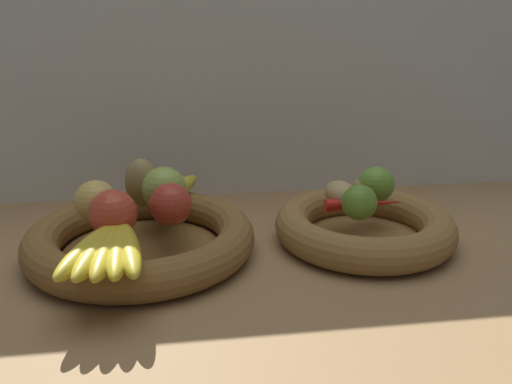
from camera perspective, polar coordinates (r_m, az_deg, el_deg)
The scene contains 16 objects.
ground_plane at distance 87.27cm, azimuth 0.97°, elevation -6.92°, with size 140.00×90.00×3.00cm, color #9E774C.
back_wall at distance 108.98cm, azimuth -1.45°, elevation 13.99°, with size 140.00×3.00×55.00cm.
fruit_bowl_left at distance 84.88cm, azimuth -12.38°, elevation -5.05°, with size 35.94×35.94×5.69cm.
fruit_bowl_right at distance 89.45cm, azimuth 11.72°, elevation -3.76°, with size 29.91×29.91×5.69cm.
apple_red_right at distance 80.55cm, azimuth -9.28°, elevation -1.33°, with size 6.54×6.54×6.54cm, color #B73828.
apple_red_front at distance 77.92cm, azimuth -15.32°, elevation -2.27°, with size 6.96×6.96×6.96cm, color #CC422D.
apple_green_back at distance 86.65cm, azimuth -10.00°, elevation 0.33°, with size 7.33×7.33×7.33cm, color #99B74C.
apple_golden_left at distance 84.50cm, azimuth -17.03°, elevation -0.97°, with size 6.55×6.55×6.55cm, color #DBB756.
pear_brown at distance 89.19cm, azimuth -12.32°, elevation 0.99°, with size 5.47×5.84×8.20cm, color olive.
banana_bunch_front at distance 71.43cm, azimuth -15.65°, elevation -5.84°, with size 12.20×19.45×3.23cm.
banana_bunch_back at distance 93.49cm, azimuth -9.60°, elevation 0.26°, with size 10.50×17.00×2.88cm.
potato_oblong at distance 89.05cm, azimuth 9.20°, elevation -0.18°, with size 7.02×4.83×4.24cm, color tan.
potato_back at distance 92.14cm, azimuth 12.21°, elevation 0.38°, with size 6.28×5.58×4.58cm, color #A38451.
lime_near at distance 83.24cm, azimuth 11.19°, elevation -1.12°, with size 5.62×5.62×5.62cm, color olive.
lime_far at distance 91.78cm, azimuth 12.94°, elevation 0.80°, with size 6.24×6.24×6.24cm, color #6B9E33.
chili_pepper at distance 88.37cm, azimuth 11.73°, elevation -1.18°, with size 2.20×2.20×13.55cm, color red.
Camera 1 is at (-12.39, -77.97, 35.71)cm, focal length 36.71 mm.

